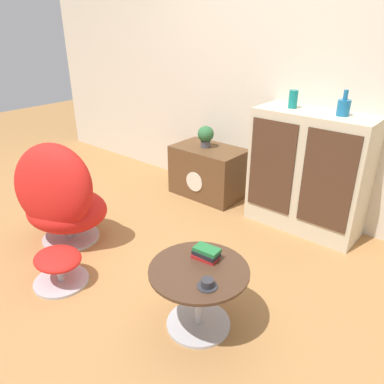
{
  "coord_description": "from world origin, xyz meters",
  "views": [
    {
      "loc": [
        1.67,
        -1.41,
        1.69
      ],
      "look_at": [
        0.09,
        0.46,
        0.55
      ],
      "focal_mm": 35.0,
      "sensor_mm": 36.0,
      "label": 1
    }
  ],
  "objects_px": {
    "egg_chair": "(60,199)",
    "vase_leftmost": "(293,99)",
    "sideboard": "(308,172)",
    "teacup": "(207,284)",
    "ottoman": "(59,264)",
    "coffee_table": "(199,290)",
    "book_stack": "(206,253)",
    "vase_inner_left": "(344,107)",
    "tv_console": "(208,172)",
    "potted_plant": "(206,135)"
  },
  "relations": [
    {
      "from": "egg_chair",
      "to": "vase_leftmost",
      "type": "bearing_deg",
      "value": 53.04
    },
    {
      "from": "sideboard",
      "to": "teacup",
      "type": "xyz_separation_m",
      "value": [
        0.19,
        -1.62,
        -0.08
      ]
    },
    {
      "from": "ottoman",
      "to": "teacup",
      "type": "height_order",
      "value": "teacup"
    },
    {
      "from": "sideboard",
      "to": "egg_chair",
      "type": "relative_size",
      "value": 1.15
    },
    {
      "from": "egg_chair",
      "to": "coffee_table",
      "type": "bearing_deg",
      "value": -0.31
    },
    {
      "from": "vase_leftmost",
      "to": "book_stack",
      "type": "distance_m",
      "value": 1.58
    },
    {
      "from": "vase_leftmost",
      "to": "teacup",
      "type": "distance_m",
      "value": 1.8
    },
    {
      "from": "vase_inner_left",
      "to": "tv_console",
      "type": "bearing_deg",
      "value": -178.96
    },
    {
      "from": "sideboard",
      "to": "egg_chair",
      "type": "bearing_deg",
      "value": -131.75
    },
    {
      "from": "egg_chair",
      "to": "teacup",
      "type": "height_order",
      "value": "egg_chair"
    },
    {
      "from": "vase_leftmost",
      "to": "teacup",
      "type": "bearing_deg",
      "value": -76.1
    },
    {
      "from": "egg_chair",
      "to": "vase_leftmost",
      "type": "distance_m",
      "value": 2.03
    },
    {
      "from": "ottoman",
      "to": "book_stack",
      "type": "height_order",
      "value": "book_stack"
    },
    {
      "from": "sideboard",
      "to": "coffee_table",
      "type": "relative_size",
      "value": 1.78
    },
    {
      "from": "sideboard",
      "to": "teacup",
      "type": "relative_size",
      "value": 9.33
    },
    {
      "from": "egg_chair",
      "to": "coffee_table",
      "type": "height_order",
      "value": "egg_chair"
    },
    {
      "from": "sideboard",
      "to": "vase_inner_left",
      "type": "xyz_separation_m",
      "value": [
        0.2,
        0.0,
        0.58
      ]
    },
    {
      "from": "tv_console",
      "to": "ottoman",
      "type": "distance_m",
      "value": 1.83
    },
    {
      "from": "tv_console",
      "to": "vase_leftmost",
      "type": "xyz_separation_m",
      "value": [
        0.84,
        0.02,
        0.84
      ]
    },
    {
      "from": "tv_console",
      "to": "potted_plant",
      "type": "relative_size",
      "value": 3.34
    },
    {
      "from": "tv_console",
      "to": "egg_chair",
      "type": "distance_m",
      "value": 1.54
    },
    {
      "from": "egg_chair",
      "to": "teacup",
      "type": "distance_m",
      "value": 1.55
    },
    {
      "from": "egg_chair",
      "to": "book_stack",
      "type": "xyz_separation_m",
      "value": [
        1.38,
        0.1,
        0.05
      ]
    },
    {
      "from": "ottoman",
      "to": "tv_console",
      "type": "bearing_deg",
      "value": 93.58
    },
    {
      "from": "egg_chair",
      "to": "ottoman",
      "type": "xyz_separation_m",
      "value": [
        0.42,
        -0.32,
        -0.24
      ]
    },
    {
      "from": "vase_leftmost",
      "to": "teacup",
      "type": "relative_size",
      "value": 1.32
    },
    {
      "from": "teacup",
      "to": "coffee_table",
      "type": "bearing_deg",
      "value": 145.27
    },
    {
      "from": "book_stack",
      "to": "tv_console",
      "type": "bearing_deg",
      "value": 127.44
    },
    {
      "from": "tv_console",
      "to": "potted_plant",
      "type": "xyz_separation_m",
      "value": [
        -0.04,
        0.0,
        0.38
      ]
    },
    {
      "from": "coffee_table",
      "to": "potted_plant",
      "type": "distance_m",
      "value": 1.93
    },
    {
      "from": "potted_plant",
      "to": "vase_inner_left",
      "type": "bearing_deg",
      "value": 0.98
    },
    {
      "from": "tv_console",
      "to": "egg_chair",
      "type": "bearing_deg",
      "value": -101.7
    },
    {
      "from": "sideboard",
      "to": "potted_plant",
      "type": "distance_m",
      "value": 1.09
    },
    {
      "from": "teacup",
      "to": "potted_plant",
      "type": "bearing_deg",
      "value": 128.66
    },
    {
      "from": "tv_console",
      "to": "vase_inner_left",
      "type": "height_order",
      "value": "vase_inner_left"
    },
    {
      "from": "egg_chair",
      "to": "ottoman",
      "type": "bearing_deg",
      "value": -37.0
    },
    {
      "from": "ottoman",
      "to": "vase_inner_left",
      "type": "relative_size",
      "value": 1.97
    },
    {
      "from": "egg_chair",
      "to": "teacup",
      "type": "xyz_separation_m",
      "value": [
        1.55,
        -0.1,
        0.03
      ]
    },
    {
      "from": "egg_chair",
      "to": "teacup",
      "type": "relative_size",
      "value": 8.1
    },
    {
      "from": "sideboard",
      "to": "tv_console",
      "type": "relative_size",
      "value": 1.42
    },
    {
      "from": "book_stack",
      "to": "coffee_table",
      "type": "bearing_deg",
      "value": -72.34
    },
    {
      "from": "ottoman",
      "to": "coffee_table",
      "type": "xyz_separation_m",
      "value": [
        0.99,
        0.31,
        0.11
      ]
    },
    {
      "from": "ottoman",
      "to": "vase_inner_left",
      "type": "distance_m",
      "value": 2.36
    },
    {
      "from": "vase_inner_left",
      "to": "potted_plant",
      "type": "relative_size",
      "value": 0.88
    },
    {
      "from": "vase_leftmost",
      "to": "teacup",
      "type": "xyz_separation_m",
      "value": [
        0.4,
        -1.62,
        -0.67
      ]
    },
    {
      "from": "ottoman",
      "to": "sideboard",
      "type": "bearing_deg",
      "value": 63.14
    },
    {
      "from": "ottoman",
      "to": "vase_leftmost",
      "type": "relative_size",
      "value": 2.6
    },
    {
      "from": "vase_leftmost",
      "to": "potted_plant",
      "type": "bearing_deg",
      "value": -178.56
    },
    {
      "from": "sideboard",
      "to": "ottoman",
      "type": "distance_m",
      "value": 2.09
    },
    {
      "from": "tv_console",
      "to": "vase_inner_left",
      "type": "bearing_deg",
      "value": 1.04
    }
  ]
}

